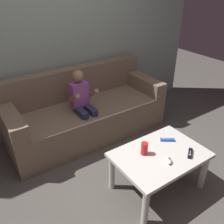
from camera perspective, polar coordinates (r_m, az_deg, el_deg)
ground_plane at (r=2.52m, az=4.51°, el=-19.49°), size 9.13×9.13×0.00m
wall_back at (r=3.17m, az=-14.11°, el=16.91°), size 4.56×0.05×2.50m
couch at (r=3.25m, az=-6.29°, el=-0.17°), size 2.04×0.80×0.85m
person_seated_on_couch at (r=2.95m, az=-6.83°, el=1.99°), size 0.30×0.36×0.94m
coffee_table at (r=2.41m, az=11.08°, el=-10.86°), size 0.86×0.60×0.43m
game_remote_black_near_edge at (r=2.42m, az=17.88°, el=-9.22°), size 0.14×0.11×0.03m
nunchuk_white at (r=2.27m, az=13.24°, el=-11.04°), size 0.09×0.10×0.05m
game_remote_blue_far_corner at (r=2.53m, az=12.86°, el=-6.40°), size 0.13×0.11×0.03m
soda_can at (r=2.30m, az=7.61°, el=-8.51°), size 0.07×0.07×0.12m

